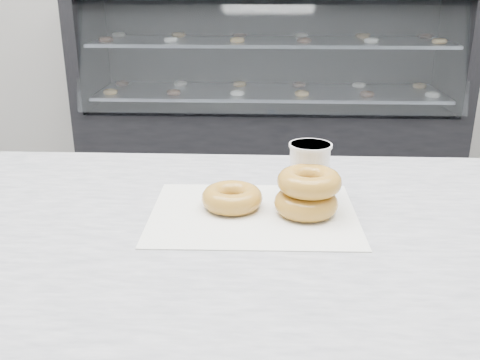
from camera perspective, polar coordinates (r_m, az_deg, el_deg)
The scene contains 5 objects.
display_case at distance 3.56m, azimuth 3.12°, elevation 7.97°, with size 2.40×0.74×1.25m.
wax_paper at distance 0.89m, azimuth 1.44°, elevation -3.61°, with size 0.34×0.26×0.00m, color silver.
donut_single at distance 0.90m, azimuth -0.86°, elevation -1.89°, with size 0.10×0.10×0.04m, color #B58E31.
donut_stack at distance 0.88m, azimuth 7.22°, elevation -1.30°, with size 0.15×0.15×0.07m.
coffee_cup at distance 0.95m, azimuth 7.40°, elevation 0.99°, with size 0.09×0.09×0.10m.
Camera 1 is at (-0.04, -1.35, 1.27)m, focal length 40.00 mm.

